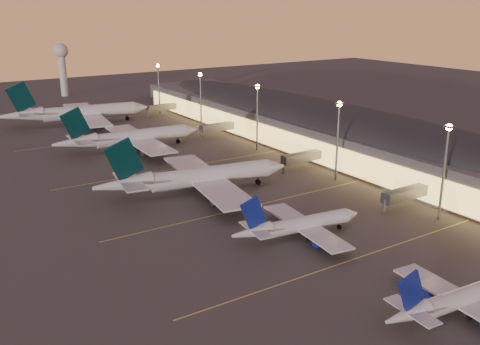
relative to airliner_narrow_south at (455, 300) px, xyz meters
name	(u,v)px	position (x,y,z in m)	size (l,w,h in m)	color
ground	(338,251)	(0.76, 31.46, -3.08)	(700.00, 700.00, 0.00)	#3C3A38
airliner_narrow_south	(455,300)	(0.00, 0.00, 0.00)	(33.42, 29.95, 11.93)	silver
airliner_narrow_north	(298,225)	(-2.32, 42.53, 0.21)	(35.68, 32.10, 12.74)	silver
airliner_wide_near	(196,178)	(-7.81, 84.77, 1.91)	(60.49, 55.73, 19.39)	silver
airliner_wide_mid	(130,138)	(-4.80, 144.24, 1.79)	(59.13, 53.82, 18.94)	silver
airliner_wide_far	(77,113)	(-8.11, 202.08, 2.60)	(69.03, 63.41, 22.09)	silver
terminal_building	(329,126)	(62.60, 103.93, 5.70)	(56.35, 255.00, 17.46)	#525157
light_masts	(290,114)	(36.76, 96.46, 14.47)	(2.20, 217.20, 25.90)	slate
radar_tower	(62,61)	(10.76, 291.46, 18.79)	(9.00, 9.00, 32.50)	silver
lane_markings	(244,201)	(0.76, 71.46, -3.08)	(90.00, 180.36, 0.00)	#D8C659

